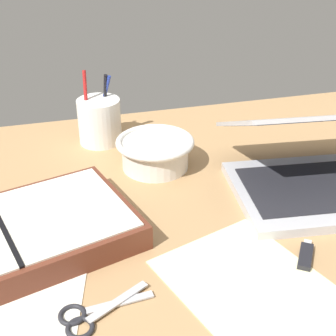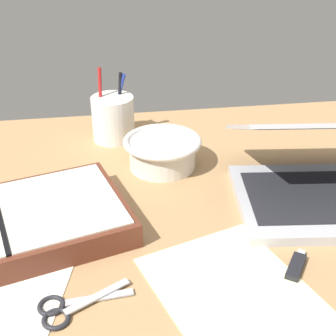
{
  "view_description": "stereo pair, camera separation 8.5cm",
  "coord_description": "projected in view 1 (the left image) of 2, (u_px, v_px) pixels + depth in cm",
  "views": [
    {
      "loc": [
        -25.32,
        -64.49,
        50.81
      ],
      "look_at": [
        -5.84,
        6.76,
        9.0
      ],
      "focal_mm": 50.0,
      "sensor_mm": 36.0,
      "label": 1
    },
    {
      "loc": [
        -17.03,
        -66.25,
        50.81
      ],
      "look_at": [
        -5.84,
        6.76,
        9.0
      ],
      "focal_mm": 50.0,
      "sensor_mm": 36.0,
      "label": 2
    }
  ],
  "objects": [
    {
      "name": "planner",
      "position": [
        6.0,
        240.0,
        0.74
      ],
      "size": [
        45.48,
        33.3,
        4.79
      ],
      "rotation": [
        0.0,
        0.0,
        0.28
      ],
      "color": "brown",
      "rests_on": "desk_top"
    },
    {
      "name": "desk_top",
      "position": [
        209.0,
        220.0,
        0.84
      ],
      "size": [
        140.0,
        100.0,
        2.0
      ],
      "primitive_type": "cube",
      "color": "tan",
      "rests_on": "ground"
    },
    {
      "name": "pen_cup",
      "position": [
        100.0,
        121.0,
        1.08
      ],
      "size": [
        9.83,
        9.83,
        16.93
      ],
      "color": "white",
      "rests_on": "desk_top"
    },
    {
      "name": "usb_drive",
      "position": [
        306.0,
        256.0,
        0.74
      ],
      "size": [
        5.45,
        6.81,
        1.0
      ],
      "rotation": [
        0.0,
        0.0,
        -0.61
      ],
      "color": "black",
      "rests_on": "desk_top"
    },
    {
      "name": "paper_sheet_front",
      "position": [
        252.0,
        286.0,
        0.68
      ],
      "size": [
        27.65,
        31.21,
        0.16
      ],
      "primitive_type": "cube",
      "rotation": [
        0.0,
        0.0,
        0.31
      ],
      "color": "#F4EFB2",
      "rests_on": "desk_top"
    },
    {
      "name": "paper_sheet_beside_planner",
      "position": [
        7.0,
        322.0,
        0.62
      ],
      "size": [
        23.6,
        25.51,
        0.16
      ],
      "primitive_type": "cube",
      "rotation": [
        0.0,
        0.0,
        -0.23
      ],
      "color": "silver",
      "rests_on": "desk_top"
    },
    {
      "name": "laptop",
      "position": [
        315.0,
        165.0,
        0.9
      ],
      "size": [
        34.57,
        33.88,
        18.22
      ],
      "rotation": [
        0.0,
        0.0,
        -0.12
      ],
      "color": "#B7B7BC",
      "rests_on": "desk_top"
    },
    {
      "name": "scissors",
      "position": [
        87.0,
        316.0,
        0.63
      ],
      "size": [
        13.47,
        8.04,
        0.8
      ],
      "rotation": [
        0.0,
        0.0,
        0.3
      ],
      "color": "#B7B7BC",
      "rests_on": "desk_top"
    },
    {
      "name": "bowl",
      "position": [
        155.0,
        151.0,
        0.98
      ],
      "size": [
        16.39,
        16.39,
        6.49
      ],
      "color": "silver",
      "rests_on": "desk_top"
    }
  ]
}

